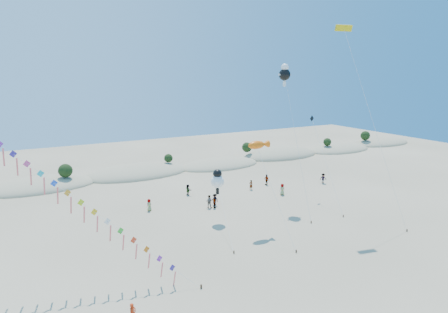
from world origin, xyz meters
TOP-DOWN VIEW (x-y plane):
  - ground at (0.00, 0.00)m, footprint 160.00×160.00m
  - dune_ridge at (1.06, 45.14)m, footprint 145.30×11.49m
  - kite_train at (-17.38, 13.90)m, footprint 23.14×14.42m
  - fish_kite at (6.10, 15.21)m, footprint 2.66×8.11m
  - cartoon_kite_low at (2.81, 19.01)m, footprint 3.43×9.47m
  - cartoon_kite_high at (14.47, 21.93)m, footprint 3.24×9.97m
  - parafoil_kite at (16.45, 13.45)m, footprint 5.03×8.35m
  - dark_kite at (18.97, 19.19)m, footprint 3.04×9.81m
  - beachgoers at (9.53, 25.66)m, footprint 30.06×8.03m

SIDE VIEW (x-z plane):
  - ground at x=0.00m, z-range 0.00..0.00m
  - dune_ridge at x=1.06m, z-range -2.67..2.90m
  - beachgoers at x=9.53m, z-range -0.05..1.72m
  - cartoon_kite_low at x=2.81m, z-range 1.91..8.35m
  - dark_kite at x=18.97m, z-range 2.00..13.75m
  - fish_kite at x=6.10m, z-range 4.61..14.83m
  - kite_train at x=-17.38m, z-range 0.35..20.99m
  - cartoon_kite_high at x=14.47m, z-range 8.16..27.08m
  - parafoil_kite at x=16.45m, z-range 10.55..33.60m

